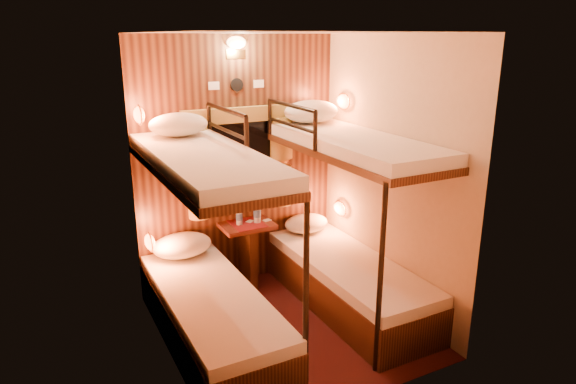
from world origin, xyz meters
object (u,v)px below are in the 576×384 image
bottle_left (239,216)px  table (248,247)px  bunk_left (210,280)px  bottle_right (257,212)px  bunk_right (349,249)px

bottle_left → table: bearing=-8.9°
bunk_left → table: size_ratio=2.90×
bottle_left → bottle_right: bottle_right is taller
table → bottle_left: 0.34m
bunk_right → bottle_right: size_ratio=7.61×
bunk_right → bottle_left: bearing=132.3°
bunk_left → bunk_right: size_ratio=1.00×
bottle_left → bottle_right: (0.18, -0.02, 0.01)m
bunk_left → bottle_left: 1.00m
bunk_right → bottle_right: (-0.55, 0.77, 0.20)m
table → bottle_left: bearing=171.1°
bottle_left → bottle_right: bearing=-6.9°
bunk_left → table: (0.65, 0.78, -0.14)m
bottle_left → bunk_right: bearing=-47.7°
table → bottle_right: bearing=-5.3°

